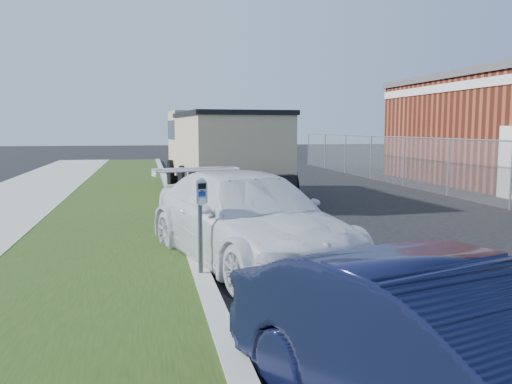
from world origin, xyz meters
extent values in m
plane|color=black|center=(0.00, 0.00, 0.00)|extent=(120.00, 120.00, 0.00)
cube|color=gray|center=(-2.60, 2.00, 0.07)|extent=(0.25, 50.00, 0.15)
cube|color=#1B370F|center=(-4.20, 2.00, 0.07)|extent=(3.00, 50.00, 0.13)
plane|color=slate|center=(6.00, 7.00, 0.90)|extent=(0.00, 30.00, 30.00)
cylinder|color=#90969D|center=(6.00, 7.00, 1.80)|extent=(0.04, 30.00, 0.04)
cylinder|color=#90969D|center=(6.00, 4.00, 0.90)|extent=(0.06, 0.06, 1.80)
cylinder|color=#90969D|center=(6.00, 7.00, 0.90)|extent=(0.06, 0.06, 1.80)
cylinder|color=#90969D|center=(6.00, 10.00, 0.90)|extent=(0.06, 0.06, 1.80)
cylinder|color=#90969D|center=(6.00, 13.00, 0.90)|extent=(0.06, 0.06, 1.80)
cylinder|color=#90969D|center=(6.00, 16.00, 0.90)|extent=(0.06, 0.06, 1.80)
cylinder|color=#90969D|center=(6.00, 19.00, 0.90)|extent=(0.06, 0.06, 1.80)
cylinder|color=#90969D|center=(6.00, 22.00, 0.90)|extent=(0.06, 0.06, 1.80)
cube|color=silver|center=(7.48, 8.00, 3.60)|extent=(0.06, 14.00, 0.30)
cube|color=silver|center=(7.45, 6.00, 1.10)|extent=(0.08, 1.10, 2.20)
cylinder|color=#3F4247|center=(-2.61, -1.11, 0.61)|extent=(0.08, 0.08, 0.97)
cube|color=gray|center=(-2.61, -1.11, 1.26)|extent=(0.21, 0.18, 0.29)
ellipsoid|color=gray|center=(-2.61, -1.11, 1.41)|extent=(0.22, 0.19, 0.11)
cube|color=black|center=(-2.58, -1.17, 1.36)|extent=(0.11, 0.06, 0.08)
cube|color=#0D2E97|center=(-2.59, -1.17, 1.25)|extent=(0.10, 0.05, 0.07)
cylinder|color=silver|center=(-2.59, -1.17, 1.15)|extent=(0.10, 0.05, 0.11)
cube|color=#3F4247|center=(-2.59, -1.17, 1.28)|extent=(0.04, 0.02, 0.05)
imported|color=white|center=(-1.77, -0.10, 0.72)|extent=(3.22, 5.29, 1.43)
imported|color=black|center=(-1.38, -5.34, 0.63)|extent=(2.50, 4.02, 1.25)
cube|color=black|center=(-1.02, 7.95, 0.77)|extent=(2.83, 6.95, 0.37)
cube|color=tan|center=(-1.20, 10.38, 1.65)|extent=(2.63, 2.09, 2.12)
cube|color=black|center=(-1.20, 10.38, 2.07)|extent=(2.66, 2.12, 0.64)
cube|color=tan|center=(-0.96, 7.10, 1.65)|extent=(2.87, 4.64, 1.70)
cube|color=black|center=(-0.96, 7.10, 2.53)|extent=(2.99, 4.75, 0.13)
cube|color=black|center=(-1.27, 11.39, 0.69)|extent=(2.55, 0.35, 0.32)
cylinder|color=black|center=(-2.41, 10.19, 0.53)|extent=(0.42, 1.08, 1.06)
cylinder|color=black|center=(0.03, 10.37, 0.53)|extent=(0.42, 1.08, 1.06)
cylinder|color=black|center=(-2.20, 7.33, 0.53)|extent=(0.42, 1.08, 1.06)
cylinder|color=black|center=(0.24, 7.51, 0.53)|extent=(0.42, 1.08, 1.06)
cylinder|color=black|center=(-2.06, 5.42, 0.53)|extent=(0.42, 1.08, 1.06)
cylinder|color=black|center=(0.38, 5.60, 0.53)|extent=(0.42, 1.08, 1.06)
camera|label=1|loc=(-3.32, -8.42, 2.14)|focal=38.00mm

